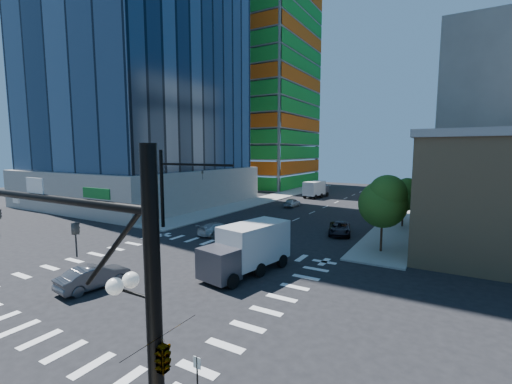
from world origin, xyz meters
The scene contains 16 objects.
ground centered at (0.00, 0.00, 0.00)m, with size 160.00×160.00×0.00m, color black.
road_markings centered at (0.00, 0.00, 0.01)m, with size 20.00×20.00×0.01m, color silver.
sidewalk_ne centered at (12.50, 40.00, 0.07)m, with size 5.00×60.00×0.15m, color gray.
sidewalk_nw centered at (-12.50, 40.00, 0.07)m, with size 5.00×60.00×0.15m, color gray.
construction_building centered at (-27.41, 61.93, 24.61)m, with size 25.16×34.50×70.60m.
signal_mast_se centered at (10.60, -11.50, 5.01)m, with size 10.51×2.48×9.00m.
signal_mast_nw centered at (-10.00, 11.50, 5.49)m, with size 10.20×0.40×9.00m.
tree_south centered at (12.63, 13.90, 4.69)m, with size 4.16×4.16×6.82m.
tree_north centered at (12.93, 25.90, 3.99)m, with size 3.54×3.52×5.78m.
no_parking_sign centered at (10.70, -9.00, 1.38)m, with size 0.30×0.06×2.20m.
car_nb_far centered at (7.36, 18.83, 0.67)m, with size 2.22×4.82×1.34m, color black.
car_sb_near centered at (-4.06, 12.11, 0.67)m, with size 1.88×4.62×1.34m, color silver.
car_sb_mid centered at (-4.74, 33.40, 0.70)m, with size 1.65×4.10×1.40m, color #B5B9BD.
car_sb_cross centered at (-2.42, -3.73, 0.76)m, with size 1.61×4.61×1.52m, color #4C4C51.
box_truck_near centered at (4.77, 3.49, 1.58)m, with size 4.11×7.24×3.58m.
box_truck_far centered at (-5.30, 46.30, 1.42)m, with size 3.37×6.39×3.20m.
Camera 1 is at (17.68, -17.17, 8.95)m, focal length 24.00 mm.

